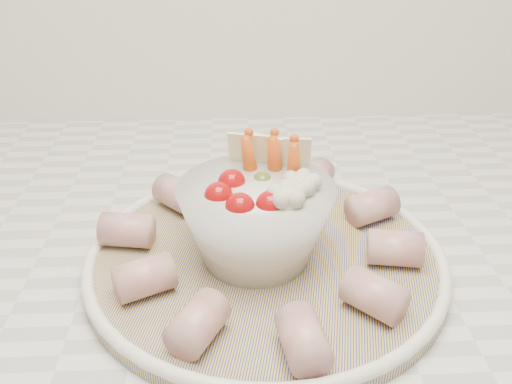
{
  "coord_description": "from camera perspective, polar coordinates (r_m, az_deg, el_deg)",
  "views": [
    {
      "loc": [
        0.14,
        0.9,
        1.26
      ],
      "look_at": [
        0.16,
        1.35,
        1.01
      ],
      "focal_mm": 40.0,
      "sensor_mm": 36.0,
      "label": 1
    }
  ],
  "objects": [
    {
      "name": "serving_platter",
      "position": [
        0.56,
        0.96,
        -6.55
      ],
      "size": [
        0.41,
        0.41,
        0.02
      ],
      "color": "navy",
      "rests_on": "kitchen_counter"
    },
    {
      "name": "cured_meat_rolls",
      "position": [
        0.55,
        0.89,
        -4.75
      ],
      "size": [
        0.31,
        0.32,
        0.03
      ],
      "color": "#A84D4F",
      "rests_on": "serving_platter"
    },
    {
      "name": "veggie_bowl",
      "position": [
        0.53,
        0.1,
        -2.68
      ],
      "size": [
        0.15,
        0.15,
        0.11
      ],
      "color": "silver",
      "rests_on": "serving_platter"
    }
  ]
}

